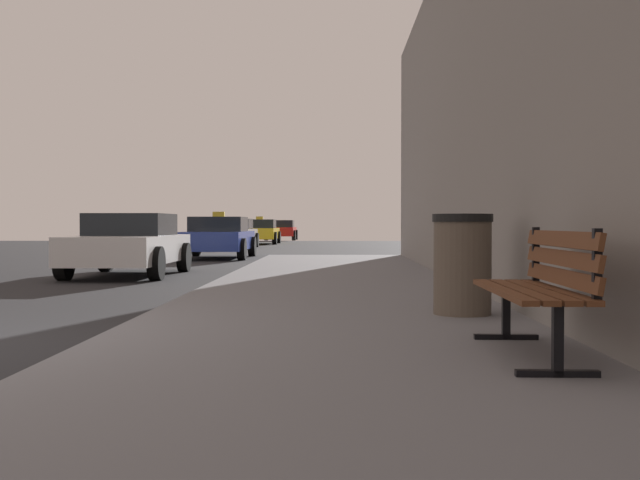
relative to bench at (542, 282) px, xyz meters
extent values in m
cube|color=slate|center=(-1.39, 0.89, -0.59)|extent=(4.00, 32.00, 0.15)
cube|color=brown|center=(-0.28, 0.00, -0.06)|extent=(0.13, 1.71, 0.04)
cube|color=brown|center=(-0.15, 0.00, -0.06)|extent=(0.13, 1.71, 0.04)
cube|color=brown|center=(-0.03, 0.00, -0.06)|extent=(0.13, 1.71, 0.04)
cube|color=brown|center=(0.10, 0.00, -0.06)|extent=(0.13, 1.71, 0.04)
cube|color=brown|center=(0.13, 0.00, 0.04)|extent=(0.08, 1.71, 0.11)
cube|color=brown|center=(0.13, 0.00, 0.17)|extent=(0.08, 1.71, 0.11)
cube|color=brown|center=(0.13, 0.00, 0.30)|extent=(0.08, 1.71, 0.11)
cube|color=black|center=(-0.10, -0.73, -0.29)|extent=(0.06, 0.06, 0.45)
cube|color=black|center=(-0.10, -0.73, -0.49)|extent=(0.50, 0.07, 0.04)
cube|color=black|center=(0.13, -0.74, 0.16)|extent=(0.05, 0.05, 0.44)
cube|color=black|center=(-0.08, 0.73, -0.29)|extent=(0.06, 0.06, 0.45)
cube|color=black|center=(-0.08, 0.73, -0.49)|extent=(0.50, 0.07, 0.04)
cube|color=black|center=(0.15, 0.73, 0.16)|extent=(0.05, 0.05, 0.44)
cylinder|color=brown|center=(-0.15, 2.41, -0.05)|extent=(0.58, 0.58, 0.93)
cylinder|color=black|center=(-0.15, 2.41, 0.46)|extent=(0.61, 0.61, 0.08)
cube|color=white|center=(-5.66, 10.12, -0.12)|extent=(1.74, 4.05, 0.55)
cube|color=black|center=(-5.66, 10.33, 0.38)|extent=(1.53, 1.82, 0.45)
cylinder|color=black|center=(-4.79, 8.83, -0.34)|extent=(0.22, 0.64, 0.64)
cylinder|color=black|center=(-6.53, 8.83, -0.34)|extent=(0.22, 0.64, 0.64)
cylinder|color=black|center=(-4.79, 11.42, -0.34)|extent=(0.22, 0.64, 0.64)
cylinder|color=black|center=(-6.53, 11.42, -0.34)|extent=(0.22, 0.64, 0.64)
cube|color=#233899|center=(-5.07, 17.99, -0.12)|extent=(1.82, 4.21, 0.55)
cube|color=black|center=(-5.07, 18.20, 0.38)|extent=(1.60, 1.90, 0.45)
cube|color=yellow|center=(-5.07, 18.20, 0.69)|extent=(0.36, 0.14, 0.16)
cylinder|color=black|center=(-4.16, 16.64, -0.34)|extent=(0.22, 0.64, 0.64)
cylinder|color=black|center=(-5.98, 16.64, -0.34)|extent=(0.22, 0.64, 0.64)
cylinder|color=black|center=(-4.16, 19.33, -0.34)|extent=(0.22, 0.64, 0.64)
cylinder|color=black|center=(-5.98, 19.33, -0.34)|extent=(0.22, 0.64, 0.64)
cube|color=#B7B7BF|center=(-5.95, 27.52, -0.12)|extent=(1.82, 4.02, 0.55)
cube|color=black|center=(-5.95, 27.72, 0.38)|extent=(1.61, 1.81, 0.45)
cylinder|color=black|center=(-5.04, 26.23, -0.34)|extent=(0.22, 0.64, 0.64)
cylinder|color=black|center=(-6.86, 26.23, -0.34)|extent=(0.22, 0.64, 0.64)
cylinder|color=black|center=(-5.04, 28.80, -0.34)|extent=(0.22, 0.64, 0.64)
cylinder|color=black|center=(-6.86, 28.80, -0.34)|extent=(0.22, 0.64, 0.64)
cube|color=yellow|center=(-5.44, 34.28, -0.12)|extent=(1.82, 4.14, 0.55)
cube|color=black|center=(-5.44, 34.48, 0.38)|extent=(1.60, 1.86, 0.45)
cube|color=yellow|center=(-5.44, 34.48, 0.69)|extent=(0.36, 0.14, 0.16)
cylinder|color=black|center=(-4.53, 32.95, -0.34)|extent=(0.22, 0.64, 0.64)
cylinder|color=black|center=(-6.36, 32.95, -0.34)|extent=(0.22, 0.64, 0.64)
cylinder|color=black|center=(-4.53, 35.60, -0.34)|extent=(0.22, 0.64, 0.64)
cylinder|color=black|center=(-6.36, 35.60, -0.34)|extent=(0.22, 0.64, 0.64)
cube|color=red|center=(-4.91, 43.06, -0.12)|extent=(1.71, 4.18, 0.55)
cube|color=black|center=(-4.91, 43.27, 0.38)|extent=(1.50, 1.88, 0.45)
cylinder|color=black|center=(-4.06, 41.73, -0.34)|extent=(0.22, 0.64, 0.64)
cylinder|color=black|center=(-5.77, 41.73, -0.34)|extent=(0.22, 0.64, 0.64)
cylinder|color=black|center=(-4.06, 44.40, -0.34)|extent=(0.22, 0.64, 0.64)
cylinder|color=black|center=(-5.77, 44.40, -0.34)|extent=(0.22, 0.64, 0.64)
camera|label=1|loc=(-1.43, -5.30, 0.41)|focal=42.73mm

